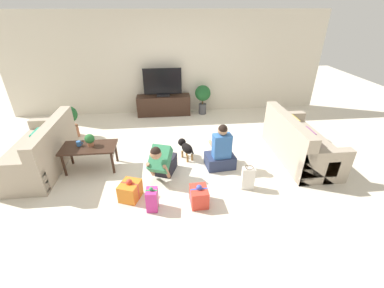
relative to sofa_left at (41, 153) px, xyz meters
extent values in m
plane|color=beige|center=(2.42, 0.03, -0.31)|extent=(16.00, 16.00, 0.00)
cube|color=beige|center=(2.42, 2.66, 0.99)|extent=(8.40, 0.06, 2.60)
cube|color=tan|center=(-0.05, 0.00, -0.08)|extent=(0.85, 1.81, 0.45)
cube|color=tan|center=(0.28, 0.00, 0.35)|extent=(0.20, 1.81, 0.42)
cube|color=tan|center=(-0.05, 0.82, 0.01)|extent=(0.85, 0.16, 0.63)
cube|color=tan|center=(-0.05, -0.82, 0.01)|extent=(0.85, 0.16, 0.63)
cube|color=#288E6B|center=(0.07, 0.00, 0.29)|extent=(0.18, 0.34, 0.32)
cube|color=tan|center=(4.90, -0.17, -0.08)|extent=(0.85, 1.81, 0.45)
cube|color=tan|center=(4.57, -0.17, 0.35)|extent=(0.20, 1.81, 0.42)
cube|color=tan|center=(4.90, -0.99, 0.01)|extent=(0.85, 0.16, 0.63)
cube|color=tan|center=(4.90, 0.66, 0.01)|extent=(0.85, 0.16, 0.63)
cube|color=#9E4293|center=(4.78, -0.45, 0.29)|extent=(0.18, 0.34, 0.32)
cube|color=#EACC4C|center=(4.78, 0.12, 0.29)|extent=(0.18, 0.34, 0.32)
cube|color=#382319|center=(0.91, -0.14, 0.14)|extent=(0.96, 0.52, 0.03)
cylinder|color=#382319|center=(0.49, -0.34, -0.09)|extent=(0.04, 0.04, 0.43)
cylinder|color=#382319|center=(1.33, -0.34, -0.09)|extent=(0.04, 0.04, 0.43)
cylinder|color=#382319|center=(0.49, 0.06, -0.09)|extent=(0.04, 0.04, 0.43)
cylinder|color=#382319|center=(1.33, 0.06, -0.09)|extent=(0.04, 0.04, 0.43)
cube|color=#382319|center=(2.26, 2.39, -0.04)|extent=(1.42, 0.40, 0.53)
cube|color=black|center=(2.26, 2.39, 0.25)|extent=(0.35, 0.20, 0.05)
cube|color=black|center=(2.26, 2.39, 0.62)|extent=(1.00, 0.03, 0.68)
cylinder|color=#A36042|center=(0.15, 1.25, -0.18)|extent=(0.29, 0.29, 0.26)
cylinder|color=brown|center=(0.15, 1.25, 0.01)|extent=(0.05, 0.05, 0.11)
sphere|color=#1E5628|center=(0.15, 1.25, 0.23)|extent=(0.38, 0.38, 0.38)
cylinder|color=#4C4C51|center=(3.32, 2.34, -0.17)|extent=(0.21, 0.21, 0.28)
cylinder|color=brown|center=(3.32, 2.34, 0.04)|extent=(0.04, 0.04, 0.13)
sphere|color=#1E5628|center=(3.32, 2.34, 0.28)|extent=(0.42, 0.42, 0.42)
cube|color=#23232D|center=(2.27, -0.38, -0.17)|extent=(0.42, 0.51, 0.28)
cube|color=#338456|center=(2.18, -0.63, 0.11)|extent=(0.46, 0.55, 0.44)
sphere|color=tan|center=(2.12, -0.79, 0.31)|extent=(0.18, 0.18, 0.18)
sphere|color=black|center=(2.12, -0.79, 0.34)|extent=(0.17, 0.17, 0.17)
cylinder|color=tan|center=(2.01, -0.67, -0.05)|extent=(0.14, 0.26, 0.37)
cylinder|color=tan|center=(2.28, -0.77, -0.05)|extent=(0.14, 0.26, 0.37)
cube|color=#283351|center=(3.27, -0.31, -0.19)|extent=(0.56, 0.45, 0.24)
cube|color=#3366AD|center=(3.28, -0.37, 0.16)|extent=(0.34, 0.23, 0.45)
sphere|color=tan|center=(3.28, -0.36, 0.46)|extent=(0.18, 0.18, 0.18)
sphere|color=black|center=(3.28, -0.37, 0.49)|extent=(0.16, 0.16, 0.16)
cylinder|color=tan|center=(3.39, -0.16, 0.09)|extent=(0.08, 0.26, 0.06)
cylinder|color=tan|center=(3.13, -0.18, 0.09)|extent=(0.08, 0.26, 0.06)
ellipsoid|color=black|center=(2.69, 0.00, -0.07)|extent=(0.29, 0.36, 0.19)
sphere|color=black|center=(2.60, 0.18, -0.03)|extent=(0.16, 0.16, 0.16)
sphere|color=olive|center=(2.57, 0.23, -0.04)|extent=(0.07, 0.07, 0.07)
cylinder|color=black|center=(2.77, -0.16, -0.03)|extent=(0.07, 0.11, 0.12)
cylinder|color=olive|center=(2.69, 0.11, -0.24)|extent=(0.04, 0.04, 0.14)
cylinder|color=olive|center=(2.60, 0.07, -0.24)|extent=(0.04, 0.04, 0.14)
cylinder|color=olive|center=(2.78, -0.07, -0.24)|extent=(0.04, 0.04, 0.14)
cylinder|color=olive|center=(2.68, -0.11, -0.24)|extent=(0.04, 0.04, 0.14)
cube|color=#CC3389|center=(2.05, -1.35, -0.14)|extent=(0.18, 0.22, 0.34)
cube|color=#2D934C|center=(2.05, -1.35, -0.14)|extent=(0.17, 0.04, 0.34)
sphere|color=#2D934C|center=(2.05, -1.35, 0.06)|extent=(0.06, 0.06, 0.06)
cube|color=red|center=(2.75, -1.31, -0.17)|extent=(0.27, 0.33, 0.28)
cube|color=#3D51BC|center=(2.75, -1.31, -0.17)|extent=(0.26, 0.04, 0.28)
sphere|color=#3D51BC|center=(2.75, -1.31, 0.00)|extent=(0.09, 0.09, 0.09)
cube|color=orange|center=(1.70, -1.07, -0.17)|extent=(0.38, 0.41, 0.28)
cube|color=red|center=(1.70, -1.07, -0.17)|extent=(0.27, 0.13, 0.28)
sphere|color=red|center=(1.70, -1.07, 0.00)|extent=(0.10, 0.10, 0.10)
cube|color=white|center=(3.60, -1.01, -0.11)|extent=(0.22, 0.14, 0.39)
torus|color=#4C3823|center=(3.60, -1.01, 0.10)|extent=(0.15, 0.15, 0.01)
cylinder|color=#386BAD|center=(0.73, -0.09, 0.20)|extent=(0.08, 0.08, 0.09)
torus|color=#386BAD|center=(0.79, -0.09, 0.20)|extent=(0.06, 0.01, 0.06)
cylinder|color=#A36042|center=(0.94, -0.11, 0.19)|extent=(0.11, 0.11, 0.07)
sphere|color=#286B33|center=(0.94, -0.11, 0.29)|extent=(0.17, 0.17, 0.17)
camera|label=1|loc=(2.33, -4.31, 2.39)|focal=24.00mm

